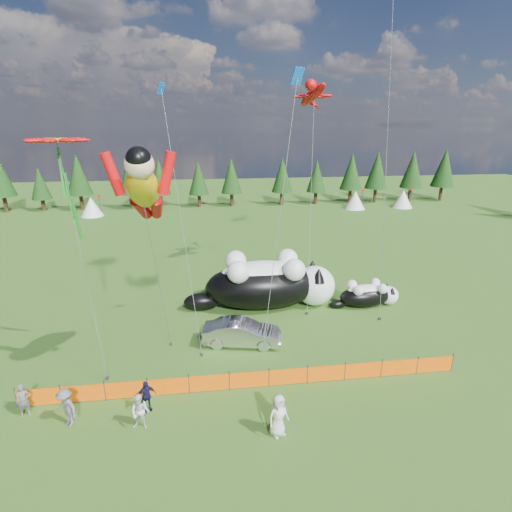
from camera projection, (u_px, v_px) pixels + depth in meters
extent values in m
plane|color=#16380A|center=(243.00, 356.00, 23.05)|extent=(160.00, 160.00, 0.00)
cylinder|color=#262626|center=(16.00, 398.00, 18.65)|extent=(0.06, 0.06, 1.10)
cylinder|color=#262626|center=(61.00, 394.00, 18.90)|extent=(0.06, 0.06, 1.10)
cylinder|color=#262626|center=(105.00, 391.00, 19.16)|extent=(0.06, 0.06, 1.10)
cylinder|color=#262626|center=(147.00, 387.00, 19.41)|extent=(0.06, 0.06, 1.10)
cylinder|color=#262626|center=(189.00, 384.00, 19.67)|extent=(0.06, 0.06, 1.10)
cylinder|color=#262626|center=(229.00, 381.00, 19.93)|extent=(0.06, 0.06, 1.10)
cylinder|color=#262626|center=(269.00, 377.00, 20.18)|extent=(0.06, 0.06, 1.10)
cylinder|color=#262626|center=(307.00, 374.00, 20.44)|extent=(0.06, 0.06, 1.10)
cylinder|color=#262626|center=(345.00, 371.00, 20.69)|extent=(0.06, 0.06, 1.10)
cylinder|color=#262626|center=(381.00, 368.00, 20.95)|extent=(0.06, 0.06, 1.10)
cylinder|color=#262626|center=(417.00, 365.00, 21.20)|extent=(0.06, 0.06, 1.10)
cylinder|color=#262626|center=(452.00, 362.00, 21.46)|extent=(0.06, 0.06, 1.10)
cube|color=#FF5D05|center=(39.00, 397.00, 18.79)|extent=(2.00, 0.04, 0.90)
cube|color=#FF5D05|center=(83.00, 393.00, 19.05)|extent=(2.00, 0.04, 0.90)
cube|color=#FF5D05|center=(126.00, 390.00, 19.30)|extent=(2.00, 0.04, 0.90)
cube|color=#FF5D05|center=(168.00, 386.00, 19.56)|extent=(2.00, 0.04, 0.90)
cube|color=#FF5D05|center=(209.00, 383.00, 19.81)|extent=(2.00, 0.04, 0.90)
cube|color=#FF5D05|center=(249.00, 380.00, 20.07)|extent=(2.00, 0.04, 0.90)
cube|color=#FF5D05|center=(288.00, 377.00, 20.32)|extent=(2.00, 0.04, 0.90)
cube|color=#FF5D05|center=(326.00, 373.00, 20.58)|extent=(2.00, 0.04, 0.90)
cube|color=#FF5D05|center=(363.00, 370.00, 20.83)|extent=(2.00, 0.04, 0.90)
cube|color=#FF5D05|center=(399.00, 367.00, 21.09)|extent=(2.00, 0.04, 0.90)
cube|color=#FF5D05|center=(435.00, 365.00, 21.34)|extent=(2.00, 0.04, 0.90)
ellipsoid|color=black|center=(263.00, 286.00, 28.80)|extent=(8.33, 3.99, 3.31)
ellipsoid|color=white|center=(263.00, 275.00, 28.54)|extent=(6.29, 2.86, 2.02)
sphere|color=white|center=(315.00, 286.00, 29.29)|extent=(2.94, 2.94, 2.94)
sphere|color=#DD5560|center=(331.00, 285.00, 29.43)|extent=(0.41, 0.41, 0.41)
ellipsoid|color=black|center=(202.00, 302.00, 28.62)|extent=(2.59, 1.33, 1.29)
cone|color=black|center=(319.00, 275.00, 28.09)|extent=(1.03, 1.03, 1.03)
cone|color=black|center=(312.00, 267.00, 29.75)|extent=(1.03, 1.03, 1.03)
sphere|color=white|center=(288.00, 259.00, 29.66)|extent=(1.54, 1.54, 1.54)
sphere|color=white|center=(294.00, 270.00, 27.41)|extent=(1.54, 1.54, 1.54)
sphere|color=white|center=(236.00, 261.00, 29.23)|extent=(1.54, 1.54, 1.54)
sphere|color=white|center=(238.00, 272.00, 26.97)|extent=(1.54, 1.54, 1.54)
ellipsoid|color=black|center=(366.00, 296.00, 29.18)|extent=(4.02, 2.03, 1.57)
ellipsoid|color=white|center=(366.00, 291.00, 29.06)|extent=(3.03, 1.46, 0.96)
sphere|color=white|center=(389.00, 295.00, 29.53)|extent=(1.40, 1.40, 1.40)
sphere|color=#DD5560|center=(396.00, 295.00, 29.63)|extent=(0.20, 0.20, 0.20)
ellipsoid|color=black|center=(338.00, 304.00, 28.96)|extent=(1.25, 0.67, 0.61)
cone|color=black|center=(392.00, 291.00, 28.96)|extent=(0.49, 0.49, 0.49)
cone|color=black|center=(387.00, 286.00, 29.74)|extent=(0.49, 0.49, 0.49)
sphere|color=white|center=(375.00, 283.00, 29.65)|extent=(0.73, 0.73, 0.73)
sphere|color=white|center=(382.00, 289.00, 28.59)|extent=(0.73, 0.73, 0.73)
sphere|color=white|center=(352.00, 285.00, 29.33)|extent=(0.73, 0.73, 0.73)
sphere|color=white|center=(359.00, 291.00, 28.27)|extent=(0.73, 0.73, 0.73)
imported|color=silver|center=(242.00, 333.00, 24.04)|extent=(4.95, 2.54, 1.56)
imported|color=#5E5D62|center=(23.00, 401.00, 18.08)|extent=(0.69, 0.57, 1.63)
imported|color=silver|center=(140.00, 412.00, 17.30)|extent=(0.93, 0.69, 1.71)
imported|color=#121333|center=(146.00, 396.00, 18.42)|extent=(1.03, 0.82, 1.56)
imported|color=#5E5D62|center=(66.00, 408.00, 17.48)|extent=(1.31, 1.18, 1.82)
imported|color=silver|center=(278.00, 415.00, 16.91)|extent=(1.13, 0.97, 1.96)
cylinder|color=#595959|center=(159.00, 279.00, 20.62)|extent=(0.03, 0.03, 10.78)
cube|color=#262626|center=(171.00, 344.00, 24.15)|extent=(0.15, 0.15, 0.16)
cylinder|color=#595959|center=(310.00, 197.00, 29.92)|extent=(0.03, 0.03, 17.25)
cube|color=#262626|center=(307.00, 313.00, 28.09)|extent=(0.15, 0.15, 0.16)
cylinder|color=#595959|center=(83.00, 264.00, 19.88)|extent=(0.03, 0.03, 12.12)
cube|color=#262626|center=(107.00, 378.00, 20.89)|extent=(0.15, 0.15, 0.16)
cube|color=#1A8F21|center=(65.00, 197.00, 19.74)|extent=(0.22, 0.22, 4.77)
cylinder|color=#595959|center=(181.00, 220.00, 23.14)|extent=(0.03, 0.03, 15.61)
cube|color=#262626|center=(202.00, 354.00, 23.04)|extent=(0.15, 0.15, 0.16)
cylinder|color=#595959|center=(387.00, 147.00, 25.78)|extent=(0.03, 0.03, 22.79)
cube|color=#262626|center=(380.00, 319.00, 27.29)|extent=(0.15, 0.15, 0.16)
cylinder|color=#595959|center=(278.00, 233.00, 20.06)|extent=(0.03, 0.03, 15.13)
cube|color=#262626|center=(260.00, 376.00, 21.09)|extent=(0.15, 0.15, 0.16)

